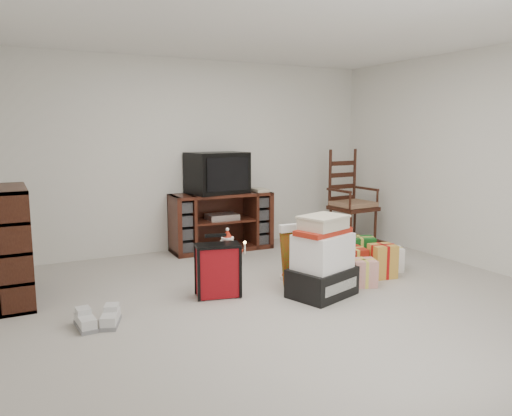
{
  "coord_description": "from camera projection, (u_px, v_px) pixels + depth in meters",
  "views": [
    {
      "loc": [
        -2.38,
        -3.78,
        1.58
      ],
      "look_at": [
        -0.13,
        0.6,
        0.81
      ],
      "focal_mm": 35.0,
      "sensor_mm": 36.0,
      "label": 1
    }
  ],
  "objects": [
    {
      "name": "santa_figurine",
      "position": [
        293.0,
        259.0,
        5.34
      ],
      "size": [
        0.28,
        0.27,
        0.58
      ],
      "color": "#9D2010",
      "rests_on": "floor"
    },
    {
      "name": "gift_cluster",
      "position": [
        372.0,
        262.0,
        5.51
      ],
      "size": [
        0.85,
        0.96,
        0.29
      ],
      "color": "#A12212",
      "rests_on": "floor"
    },
    {
      "name": "mrs_claus_figurine",
      "position": [
        228.0,
        265.0,
        5.08
      ],
      "size": [
        0.29,
        0.28,
        0.59
      ],
      "color": "#9D2010",
      "rests_on": "floor"
    },
    {
      "name": "teddy_bear",
      "position": [
        317.0,
        272.0,
        5.05
      ],
      "size": [
        0.24,
        0.21,
        0.36
      ],
      "color": "brown",
      "rests_on": "floor"
    },
    {
      "name": "crt_television",
      "position": [
        217.0,
        173.0,
        6.54
      ],
      "size": [
        0.8,
        0.63,
        0.54
      ],
      "rotation": [
        0.0,
        0.0,
        0.16
      ],
      "color": "black",
      "rests_on": "tv_stand"
    },
    {
      "name": "rocking_chair",
      "position": [
        350.0,
        209.0,
        7.1
      ],
      "size": [
        0.61,
        0.94,
        1.37
      ],
      "rotation": [
        0.0,
        0.0,
        0.07
      ],
      "color": "#3C1D10",
      "rests_on": "floor"
    },
    {
      "name": "room",
      "position": [
        299.0,
        168.0,
        4.45
      ],
      "size": [
        5.01,
        5.01,
        2.51
      ],
      "color": "beige",
      "rests_on": "ground"
    },
    {
      "name": "sneaker_pair",
      "position": [
        98.0,
        320.0,
        4.06
      ],
      "size": [
        0.39,
        0.33,
        0.11
      ],
      "rotation": [
        0.0,
        0.0,
        -0.1
      ],
      "color": "silver",
      "rests_on": "floor"
    },
    {
      "name": "red_suitcase",
      "position": [
        218.0,
        270.0,
        4.76
      ],
      "size": [
        0.43,
        0.29,
        0.6
      ],
      "rotation": [
        0.0,
        0.0,
        -0.22
      ],
      "color": "maroon",
      "rests_on": "floor"
    },
    {
      "name": "tv_stand",
      "position": [
        221.0,
        222.0,
        6.63
      ],
      "size": [
        1.35,
        0.52,
        0.76
      ],
      "rotation": [
        0.0,
        0.0,
        -0.03
      ],
      "color": "#411912",
      "rests_on": "floor"
    },
    {
      "name": "gift_pile",
      "position": [
        322.0,
        262.0,
        4.77
      ],
      "size": [
        0.72,
        0.61,
        0.77
      ],
      "rotation": [
        0.0,
        0.0,
        0.31
      ],
      "color": "black",
      "rests_on": "floor"
    },
    {
      "name": "bookshelf",
      "position": [
        13.0,
        247.0,
        4.59
      ],
      "size": [
        0.29,
        0.88,
        1.08
      ],
      "color": "#3C1D10",
      "rests_on": "floor"
    },
    {
      "name": "stocking",
      "position": [
        293.0,
        256.0,
        4.99
      ],
      "size": [
        0.32,
        0.14,
        0.67
      ],
      "primitive_type": null,
      "rotation": [
        0.0,
        0.0,
        -0.02
      ],
      "color": "#0C7411",
      "rests_on": "floor"
    }
  ]
}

